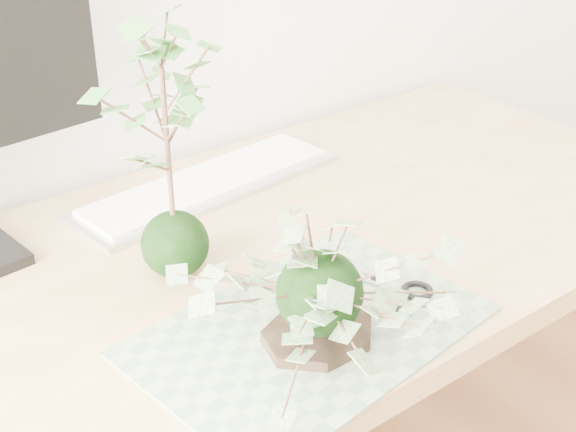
{
  "coord_description": "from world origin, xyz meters",
  "views": [
    {
      "loc": [
        -0.57,
        0.39,
        1.35
      ],
      "look_at": [
        0.0,
        1.14,
        0.84
      ],
      "focal_mm": 50.0,
      "sensor_mm": 36.0,
      "label": 1
    }
  ],
  "objects_px": {
    "maple_kokedama": "(163,86)",
    "keyboard": "(209,184)",
    "ivy_kokedama": "(320,257)",
    "desk": "(247,303)"
  },
  "relations": [
    {
      "from": "desk",
      "to": "maple_kokedama",
      "type": "height_order",
      "value": "maple_kokedama"
    },
    {
      "from": "desk",
      "to": "ivy_kokedama",
      "type": "distance_m",
      "value": 0.31
    },
    {
      "from": "desk",
      "to": "maple_kokedama",
      "type": "relative_size",
      "value": 4.04
    },
    {
      "from": "ivy_kokedama",
      "to": "keyboard",
      "type": "distance_m",
      "value": 0.47
    },
    {
      "from": "desk",
      "to": "keyboard",
      "type": "xyz_separation_m",
      "value": [
        0.07,
        0.22,
        0.1
      ]
    },
    {
      "from": "keyboard",
      "to": "ivy_kokedama",
      "type": "bearing_deg",
      "value": -111.41
    },
    {
      "from": "ivy_kokedama",
      "to": "keyboard",
      "type": "relative_size",
      "value": 0.68
    },
    {
      "from": "maple_kokedama",
      "to": "keyboard",
      "type": "height_order",
      "value": "maple_kokedama"
    },
    {
      "from": "maple_kokedama",
      "to": "keyboard",
      "type": "distance_m",
      "value": 0.38
    },
    {
      "from": "keyboard",
      "to": "maple_kokedama",
      "type": "bearing_deg",
      "value": -138.31
    }
  ]
}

